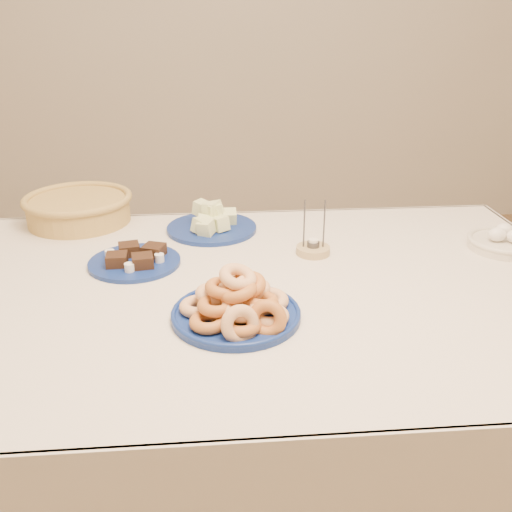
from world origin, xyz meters
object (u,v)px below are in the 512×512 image
object	(u,v)px
melon_plate	(211,223)
brownie_plate	(135,260)
dining_table	(254,322)
wicker_basket	(79,208)
donut_platter	(237,305)
egg_bowl	(504,242)
candle_holder	(313,249)

from	to	relation	value
melon_plate	brownie_plate	size ratio (longest dim) A/B	1.36
dining_table	wicker_basket	distance (m)	0.74
donut_platter	egg_bowl	bearing A→B (deg)	23.51
melon_plate	egg_bowl	xyz separation A→B (m)	(0.83, -0.21, -0.00)
donut_platter	dining_table	bearing A→B (deg)	72.76
dining_table	egg_bowl	bearing A→B (deg)	13.35
donut_platter	wicker_basket	xyz separation A→B (m)	(-0.47, 0.67, 0.01)
egg_bowl	melon_plate	bearing A→B (deg)	165.60
wicker_basket	egg_bowl	size ratio (longest dim) A/B	1.86
dining_table	wicker_basket	bearing A→B (deg)	136.08
donut_platter	melon_plate	world-z (taller)	donut_platter
melon_plate	candle_holder	bearing A→B (deg)	-36.06
donut_platter	wicker_basket	size ratio (longest dim) A/B	0.79
melon_plate	wicker_basket	bearing A→B (deg)	164.57
dining_table	egg_bowl	size ratio (longest dim) A/B	7.54
candle_holder	wicker_basket	bearing A→B (deg)	155.44
candle_holder	egg_bowl	size ratio (longest dim) A/B	0.69
dining_table	donut_platter	distance (m)	0.22
melon_plate	egg_bowl	bearing A→B (deg)	-14.40
dining_table	candle_holder	world-z (taller)	candle_holder
melon_plate	brownie_plate	bearing A→B (deg)	-131.43
dining_table	brownie_plate	world-z (taller)	brownie_plate
wicker_basket	candle_holder	distance (m)	0.77
dining_table	melon_plate	xyz separation A→B (m)	(-0.10, 0.38, 0.13)
melon_plate	brownie_plate	xyz separation A→B (m)	(-0.21, -0.23, -0.01)
wicker_basket	brownie_plate	bearing A→B (deg)	-58.81
dining_table	brownie_plate	bearing A→B (deg)	153.99
wicker_basket	dining_table	bearing A→B (deg)	-43.92
donut_platter	egg_bowl	xyz separation A→B (m)	(0.78, 0.34, -0.01)
donut_platter	brownie_plate	world-z (taller)	donut_platter
dining_table	candle_holder	size ratio (longest dim) A/B	10.89
candle_holder	donut_platter	bearing A→B (deg)	-123.62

